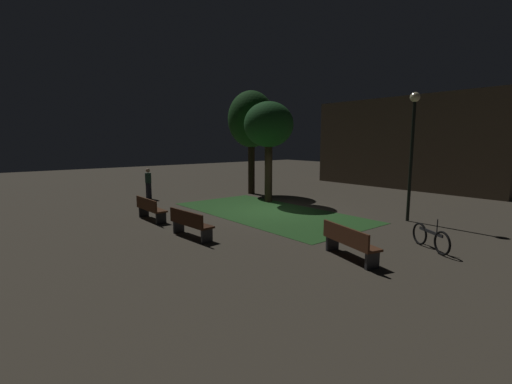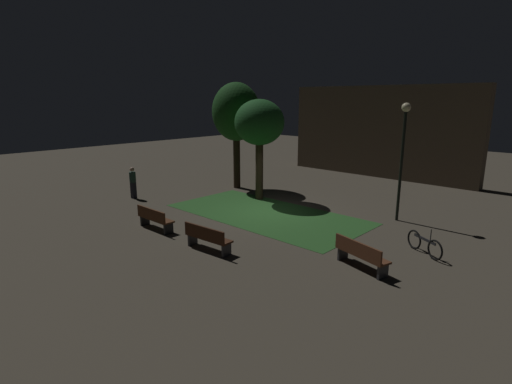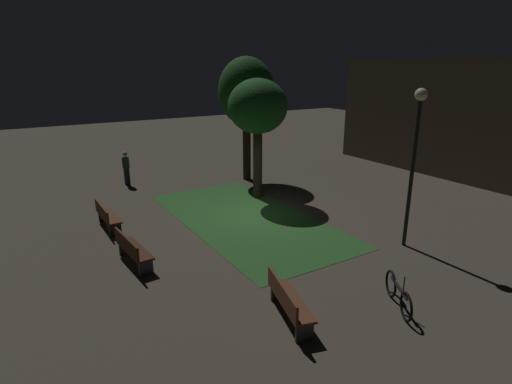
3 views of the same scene
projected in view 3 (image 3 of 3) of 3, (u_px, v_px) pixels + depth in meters
The scene contains 11 objects.
ground_plane at pixel (252, 216), 15.27m from camera, with size 60.00×60.00×0.00m, color #4C4438.
grass_lawn at pixel (246, 219), 14.99m from camera, with size 8.85×4.34×0.01m, color #2D6028.
bench_corner at pixel (106, 215), 13.96m from camera, with size 1.80×0.50×0.88m.
bench_path_side at pixel (132, 249), 11.40m from camera, with size 1.83×0.61×0.88m.
bench_back_row at pixel (288, 300), 8.91m from camera, with size 1.86×0.95×0.88m.
tree_tall_center at pixel (258, 108), 16.43m from camera, with size 2.43×2.43×4.94m.
tree_right_canopy at pixel (246, 93), 19.04m from camera, with size 2.65×2.65×5.83m.
lamp_post_near_wall at pixel (415, 143), 11.85m from camera, with size 0.36×0.36×4.80m.
bicycle at pixel (398, 294), 9.41m from camera, with size 1.45×0.89×0.93m.
pedestrian at pixel (126, 168), 18.99m from camera, with size 0.32×0.32×1.61m.
building_wall_backdrop at pixel (439, 118), 20.37m from camera, with size 12.37×0.80×5.76m, color brown.
Camera 3 is at (12.27, -7.39, 5.39)m, focal length 28.57 mm.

